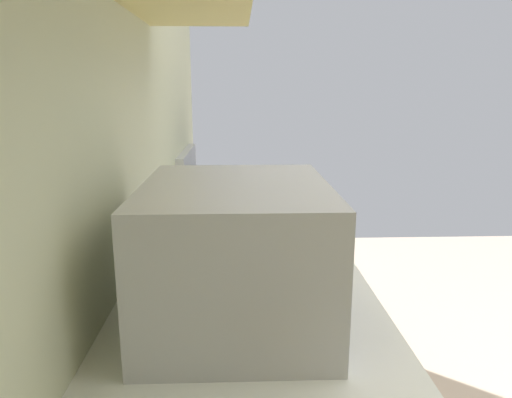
# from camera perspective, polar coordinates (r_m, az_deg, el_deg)

# --- Properties ---
(wall_back) EXTENTS (4.00, 0.12, 2.78)m
(wall_back) POSITION_cam_1_polar(r_m,az_deg,el_deg) (1.17, -20.57, 12.59)
(wall_back) COLOR beige
(wall_back) RESTS_ON ground_plane
(oven_range) EXTENTS (0.67, 0.68, 1.06)m
(oven_range) POSITION_cam_1_polar(r_m,az_deg,el_deg) (2.69, -1.36, -6.94)
(oven_range) COLOR #B7BABF
(oven_range) RESTS_ON ground_plane
(microwave) EXTENTS (0.50, 0.41, 0.31)m
(microwave) POSITION_cam_1_polar(r_m,az_deg,el_deg) (1.04, -2.30, -6.45)
(microwave) COLOR #B7BABF
(microwave) RESTS_ON counter_run
(kettle) EXTENTS (0.16, 0.12, 0.15)m
(kettle) POSITION_cam_1_polar(r_m,az_deg,el_deg) (1.54, 0.25, -3.34)
(kettle) COLOR red
(kettle) RESTS_ON counter_run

